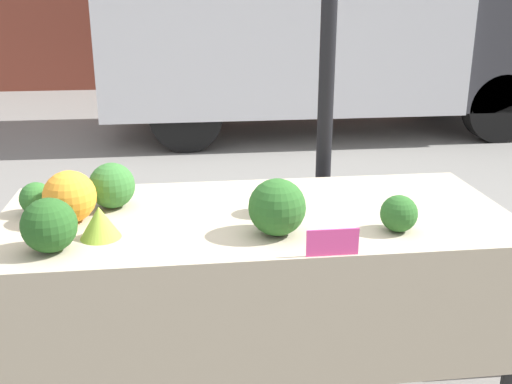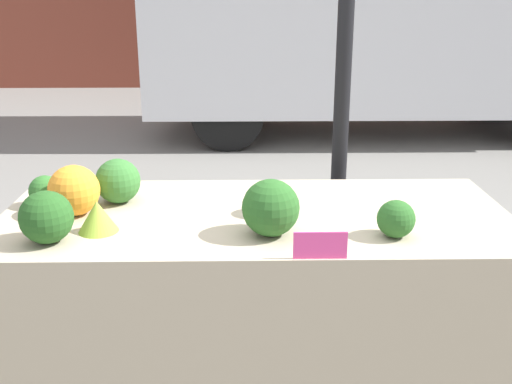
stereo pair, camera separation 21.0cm
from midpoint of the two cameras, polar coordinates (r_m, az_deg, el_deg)
The scene contains 11 objects.
tent_pole at distance 2.67m, azimuth 10.57°, elevation 10.63°, with size 0.07×0.07×2.38m.
market_table at distance 2.11m, azimuth 2.89°, elevation -5.28°, with size 1.81×0.79×0.80m.
orange_cauliflower at distance 2.15m, azimuth -14.33°, elevation 0.07°, with size 0.18×0.18×0.18m.
romanesco_head at distance 2.00m, azimuth -11.98°, elevation -2.33°, with size 0.13×0.13×0.11m.
broccoli_head_0 at distance 1.92m, azimuth 4.56°, elevation -1.57°, with size 0.19×0.19×0.19m.
broccoli_head_1 at distance 1.94m, azimuth -16.46°, elevation -2.38°, with size 0.17×0.17×0.17m.
broccoli_head_2 at distance 2.25m, azimuth -10.44°, elevation 0.99°, with size 0.17×0.17×0.17m.
broccoli_head_3 at distance 2.11m, azimuth 4.51°, elevation -0.63°, with size 0.12×0.12×0.12m.
broccoli_head_4 at distance 2.28m, azimuth -17.01°, elevation 0.04°, with size 0.12×0.12×0.12m.
broccoli_head_5 at distance 1.99m, azimuth 16.18°, elevation -2.54°, with size 0.12×0.12×0.12m.
price_sign at distance 1.79m, azimuth 9.53°, elevation -5.10°, with size 0.16×0.01×0.08m.
Camera 2 is at (-0.04, -2.00, 1.55)m, focal length 42.00 mm.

